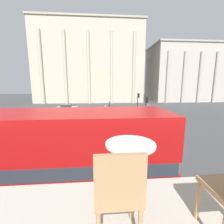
# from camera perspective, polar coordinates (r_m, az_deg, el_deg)

# --- Properties ---
(double_decker_bus) EXTENTS (11.01, 2.73, 4.10)m
(double_decker_bus) POSITION_cam_1_polar(r_m,az_deg,el_deg) (6.76, -31.04, -15.38)
(double_decker_bus) COLOR black
(double_decker_bus) RESTS_ON ground_plane
(cafe_dining_table) EXTENTS (0.60, 0.60, 0.73)m
(cafe_dining_table) POSITION_cam_1_polar(r_m,az_deg,el_deg) (1.92, 6.89, -17.07)
(cafe_dining_table) COLOR #2D2D30
(cafe_dining_table) RESTS_ON cafe_floor_slab
(cafe_chair_0) EXTENTS (0.40, 0.40, 0.91)m
(cafe_chair_0) POSITION_cam_1_polar(r_m,az_deg,el_deg) (1.44, 2.41, -28.08)
(cafe_chair_0) COLOR #A87F56
(cafe_chair_0) RESTS_ON cafe_floor_slab
(plaza_building_left) EXTENTS (33.28, 13.80, 24.22)m
(plaza_building_left) POSITION_cam_1_polar(r_m,az_deg,el_deg) (51.52, -8.40, 17.66)
(plaza_building_left) COLOR beige
(plaza_building_left) RESTS_ON ground_plane
(plaza_building_right) EXTENTS (25.75, 15.25, 18.32)m
(plaza_building_right) POSITION_cam_1_polar(r_m,az_deg,el_deg) (59.64, 26.55, 12.82)
(plaza_building_right) COLOR #BCB2A8
(plaza_building_right) RESTS_ON ground_plane
(traffic_light_near) EXTENTS (0.42, 0.24, 3.33)m
(traffic_light_near) POSITION_cam_1_polar(r_m,az_deg,el_deg) (13.04, 9.02, -2.83)
(traffic_light_near) COLOR black
(traffic_light_near) RESTS_ON ground_plane
(traffic_light_mid) EXTENTS (0.42, 0.24, 3.70)m
(traffic_light_mid) POSITION_cam_1_polar(r_m,az_deg,el_deg) (19.94, 12.90, 2.09)
(traffic_light_mid) COLOR black
(traffic_light_mid) RESTS_ON ground_plane
(traffic_light_far) EXTENTS (0.42, 0.24, 3.94)m
(traffic_light_far) POSITION_cam_1_polar(r_m,az_deg,el_deg) (24.95, 9.87, 4.06)
(traffic_light_far) COLOR black
(traffic_light_far) RESTS_ON ground_plane
(car_black) EXTENTS (4.20, 1.93, 1.35)m
(car_black) POSITION_cam_1_polar(r_m,az_deg,el_deg) (23.87, -3.61, -0.61)
(car_black) COLOR black
(car_black) RESTS_ON ground_plane
(car_silver) EXTENTS (4.20, 1.93, 1.35)m
(car_silver) POSITION_cam_1_polar(r_m,az_deg,el_deg) (31.68, -16.78, 1.58)
(car_silver) COLOR black
(car_silver) RESTS_ON ground_plane
(pedestrian_blue) EXTENTS (0.32, 0.32, 1.75)m
(pedestrian_blue) POSITION_cam_1_polar(r_m,az_deg,el_deg) (33.73, -0.97, 3.02)
(pedestrian_blue) COLOR #282B33
(pedestrian_blue) RESTS_ON ground_plane
(pedestrian_yellow) EXTENTS (0.32, 0.32, 1.71)m
(pedestrian_yellow) POSITION_cam_1_polar(r_m,az_deg,el_deg) (26.79, -2.54, 1.17)
(pedestrian_yellow) COLOR #282B33
(pedestrian_yellow) RESTS_ON ground_plane
(pedestrian_red) EXTENTS (0.32, 0.32, 1.72)m
(pedestrian_red) POSITION_cam_1_polar(r_m,az_deg,el_deg) (27.67, 13.55, 1.20)
(pedestrian_red) COLOR #282B33
(pedestrian_red) RESTS_ON ground_plane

